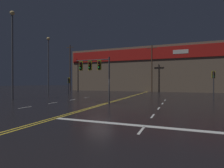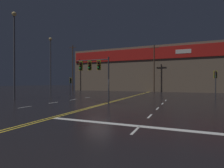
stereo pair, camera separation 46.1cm
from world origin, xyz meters
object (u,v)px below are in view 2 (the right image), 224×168
Objects in this scene: traffic_signal_median at (94,68)px; traffic_signal_corner_northwest at (70,82)px; streetlight_near_right at (14,45)px; streetlight_far_left at (50,59)px; traffic_signal_corner_northeast at (215,78)px.

traffic_signal_median is 14.36m from traffic_signal_corner_northwest.
streetlight_near_right is at bearing 178.91° from traffic_signal_median.
streetlight_far_left reaches higher than traffic_signal_median.
streetlight_far_left reaches higher than traffic_signal_corner_northeast.
traffic_signal_median is at bearing -44.85° from traffic_signal_corner_northwest.
streetlight_far_left is at bearing -178.57° from traffic_signal_corner_northeast.
traffic_signal_corner_northeast is 26.50m from streetlight_near_right.
traffic_signal_corner_northeast is 1.22× the size of traffic_signal_corner_northwest.
streetlight_near_right reaches higher than traffic_signal_median.
streetlight_near_right is at bearing -99.03° from traffic_signal_corner_northwest.
traffic_signal_median reaches higher than traffic_signal_corner_northeast.
streetlight_near_right reaches higher than streetlight_far_left.
streetlight_near_right reaches higher than traffic_signal_corner_northwest.
traffic_signal_corner_northwest is 0.29× the size of streetlight_far_left.
streetlight_near_right is (-24.09, -10.17, 4.30)m from traffic_signal_corner_northeast.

